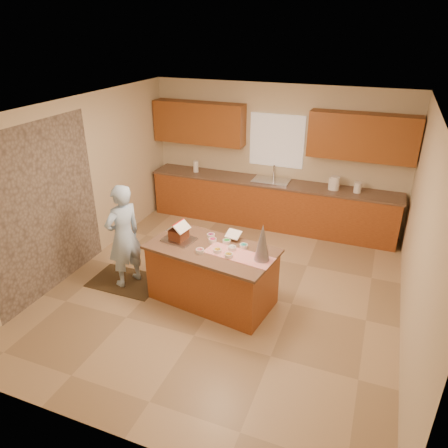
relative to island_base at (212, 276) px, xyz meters
The scene contains 28 objects.
floor 0.53m from the island_base, 75.74° to the left, with size 5.50×5.50×0.00m, color tan.
ceiling 2.31m from the island_base, 75.74° to the left, with size 5.50×5.50×0.00m, color silver.
wall_back 3.21m from the island_base, 88.50° to the left, with size 5.50×5.50×0.00m, color beige.
wall_front 2.61m from the island_base, 88.11° to the right, with size 5.50×5.50×0.00m, color beige.
wall_left 2.61m from the island_base, behind, with size 5.50×5.50×0.00m, color beige.
wall_right 2.76m from the island_base, ahead, with size 5.50×5.50×0.00m, color beige.
stone_accent 2.59m from the island_base, 168.60° to the right, with size 2.50×2.50×0.00m, color gray.
window_curtain 3.28m from the island_base, 88.48° to the left, with size 1.05×0.03×1.00m, color white.
back_counter_base 2.77m from the island_base, 88.34° to the left, with size 4.80×0.60×0.88m, color #984F1F.
back_counter_top 2.81m from the island_base, 88.34° to the left, with size 4.85×0.63×0.04m, color brown.
upper_cabinet_left 3.56m from the island_base, 116.98° to the left, with size 1.85×0.35×0.80m, color brown.
upper_cabinet_right 3.63m from the island_base, 60.54° to the left, with size 1.85×0.35×0.80m, color brown.
sink 2.81m from the island_base, 88.34° to the left, with size 0.70×0.45×0.12m, color silver.
faucet 3.02m from the island_base, 88.44° to the left, with size 0.03×0.03×0.28m, color silver.
island_base is the anchor object (origin of this frame).
island_top 0.44m from the island_base, ahead, with size 1.78×0.93×0.04m, color brown.
table_runner 0.62m from the island_base, ahead, with size 0.95×0.34×0.01m, color red.
baking_tray 0.70m from the island_base, behind, with size 0.44×0.32×0.02m, color silver.
cookbook 0.66m from the island_base, 59.65° to the left, with size 0.21×0.02×0.17m, color white.
tinsel_tree 1.03m from the island_base, ahead, with size 0.21×0.21×0.52m, color #B9BAC6.
rug 1.51m from the island_base, behind, with size 1.09×0.71×0.01m, color black.
boy 1.46m from the island_base, behind, with size 0.59×0.39×1.61m, color #ACD0F4.
canister_a 3.09m from the island_base, 65.96° to the left, with size 0.15×0.15×0.21m, color white.
canister_b 3.11m from the island_base, 65.31° to the left, with size 0.17×0.17×0.25m, color white.
canister_c 3.29m from the island_base, 58.78° to the left, with size 0.13×0.13×0.19m, color white.
paper_towel 3.21m from the island_base, 118.65° to the left, with size 0.10×0.10×0.23m, color white.
gingerbread_house 0.78m from the island_base, behind, with size 0.30×0.30×0.27m.
candy_bowls 0.50m from the island_base, 22.62° to the left, with size 0.66×0.58×0.05m.
Camera 1 is at (1.92, -5.00, 3.68)m, focal length 33.71 mm.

